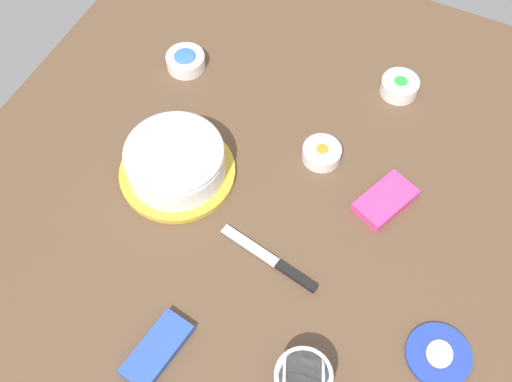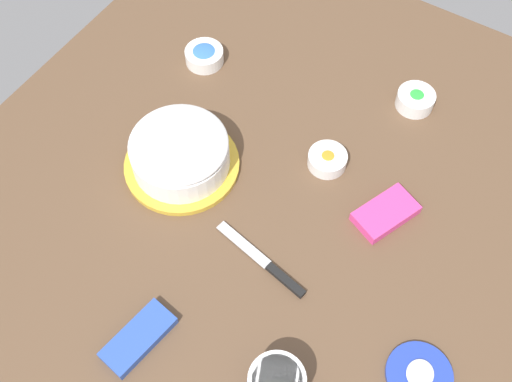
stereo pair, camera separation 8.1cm
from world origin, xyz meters
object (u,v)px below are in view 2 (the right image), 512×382
(sprinkle_bowl_green, at_px, (416,99))
(candy_box_lower, at_px, (138,338))
(sprinkle_bowl_orange, at_px, (327,159))
(spreading_knife, at_px, (268,265))
(sprinkle_bowl_blue, at_px, (204,55))
(frosted_cake, at_px, (180,154))
(candy_box_upper, at_px, (386,213))
(frosting_tub_lid, at_px, (419,375))

(sprinkle_bowl_green, xyz_separation_m, candy_box_lower, (-0.82, 0.21, -0.01))
(sprinkle_bowl_orange, bearing_deg, spreading_knife, -175.90)
(spreading_knife, bearing_deg, candy_box_lower, 153.81)
(spreading_knife, relative_size, sprinkle_bowl_blue, 2.44)
(frosted_cake, distance_m, candy_box_lower, 0.41)
(sprinkle_bowl_green, bearing_deg, candy_box_upper, -166.44)
(candy_box_lower, bearing_deg, sprinkle_bowl_orange, -2.15)
(sprinkle_bowl_green, relative_size, candy_box_upper, 0.67)
(frosted_cake, xyz_separation_m, frosting_tub_lid, (-0.15, -0.65, -0.04))
(frosted_cake, relative_size, sprinkle_bowl_blue, 2.70)
(spreading_knife, bearing_deg, candy_box_upper, -32.60)
(sprinkle_bowl_orange, xyz_separation_m, candy_box_lower, (-0.55, 0.11, -0.01))
(frosting_tub_lid, bearing_deg, sprinkle_bowl_green, 25.41)
(frosting_tub_lid, xyz_separation_m, candy_box_upper, (0.28, 0.21, 0.01))
(candy_box_lower, height_order, candy_box_upper, candy_box_upper)
(frosted_cake, distance_m, sprinkle_bowl_orange, 0.33)
(frosted_cake, height_order, sprinkle_bowl_blue, frosted_cake)
(sprinkle_bowl_orange, bearing_deg, candy_box_upper, -107.12)
(spreading_knife, height_order, sprinkle_bowl_orange, sprinkle_bowl_orange)
(sprinkle_bowl_orange, height_order, candy_box_upper, sprinkle_bowl_orange)
(candy_box_upper, bearing_deg, frosting_tub_lid, -120.57)
(sprinkle_bowl_orange, distance_m, candy_box_lower, 0.57)
(sprinkle_bowl_blue, relative_size, candy_box_lower, 0.64)
(sprinkle_bowl_blue, height_order, candy_box_upper, sprinkle_bowl_blue)
(spreading_knife, distance_m, sprinkle_bowl_orange, 0.29)
(spreading_knife, bearing_deg, sprinkle_bowl_orange, 4.10)
(sprinkle_bowl_orange, bearing_deg, sprinkle_bowl_blue, 74.83)
(sprinkle_bowl_green, relative_size, candy_box_lower, 0.60)
(sprinkle_bowl_blue, bearing_deg, spreading_knife, -132.71)
(spreading_knife, distance_m, sprinkle_bowl_green, 0.56)
(candy_box_lower, bearing_deg, sprinkle_bowl_green, -5.06)
(frosting_tub_lid, bearing_deg, candy_box_lower, 114.72)
(frosting_tub_lid, height_order, spreading_knife, frosting_tub_lid)
(candy_box_upper, bearing_deg, frosted_cake, 128.78)
(sprinkle_bowl_blue, relative_size, candy_box_upper, 0.71)
(candy_box_upper, bearing_deg, candy_box_lower, 173.52)
(frosted_cake, height_order, sprinkle_bowl_orange, frosted_cake)
(frosting_tub_lid, relative_size, candy_box_upper, 0.93)
(sprinkle_bowl_blue, bearing_deg, sprinkle_bowl_green, -73.50)
(sprinkle_bowl_green, xyz_separation_m, candy_box_upper, (-0.32, -0.08, -0.01))
(frosting_tub_lid, bearing_deg, sprinkle_bowl_blue, 60.83)
(spreading_knife, distance_m, sprinkle_bowl_blue, 0.59)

